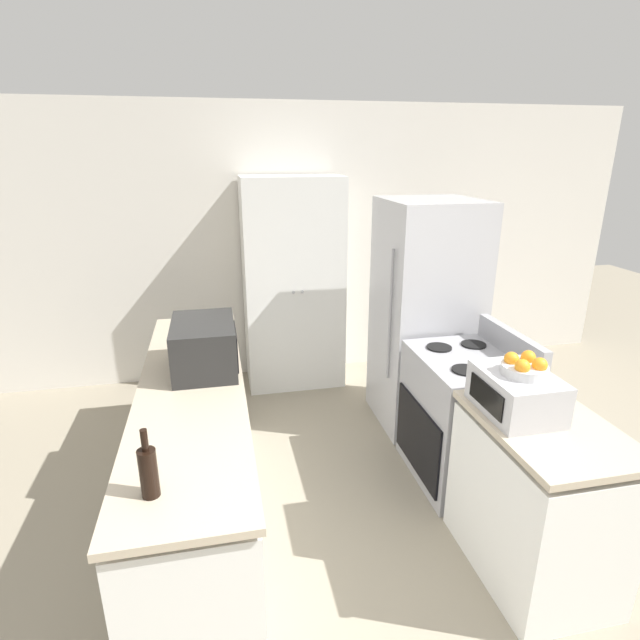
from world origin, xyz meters
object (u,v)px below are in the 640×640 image
pantry_cabinet (293,284)px  toaster_oven (516,393)px  microwave (204,346)px  wine_bottle (148,471)px  fruit_bowl (525,367)px  stove (464,417)px  refrigerator (425,316)px

pantry_cabinet → toaster_oven: bearing=-72.8°
microwave → wine_bottle: microwave is taller
wine_bottle → fruit_bowl: (1.78, 0.29, 0.15)m
stove → refrigerator: refrigerator is taller
pantry_cabinet → wine_bottle: bearing=-110.0°
fruit_bowl → pantry_cabinet: bearing=107.6°
stove → microwave: bearing=174.1°
pantry_cabinet → fruit_bowl: size_ratio=8.60×
stove → microwave: (-1.68, 0.17, 0.59)m
pantry_cabinet → microwave: (-0.80, -1.58, 0.07)m
microwave → refrigerator: bearing=20.2°
pantry_cabinet → toaster_oven: (0.76, -2.45, 0.02)m
refrigerator → fruit_bowl: 1.54m
stove → refrigerator: bearing=87.6°
refrigerator → wine_bottle: size_ratio=6.24×
wine_bottle → toaster_oven: size_ratio=0.67×
refrigerator → wine_bottle: (-1.92, -1.80, 0.09)m
refrigerator → microwave: refrigerator is taller
pantry_cabinet → stove: (0.89, -1.75, -0.53)m
stove → refrigerator: size_ratio=0.58×
refrigerator → pantry_cabinet: bearing=134.2°
refrigerator → toaster_oven: size_ratio=4.18×
stove → toaster_oven: size_ratio=2.41×
fruit_bowl → refrigerator: bearing=84.7°
wine_bottle → fruit_bowl: 1.81m
stove → microwave: 1.79m
microwave → toaster_oven: (1.56, -0.88, -0.04)m
toaster_oven → fruit_bowl: size_ratio=1.92×
pantry_cabinet → stove: bearing=-63.1°
toaster_oven → fruit_bowl: fruit_bowl is taller
stove → toaster_oven: bearing=-100.2°
stove → wine_bottle: 2.21m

